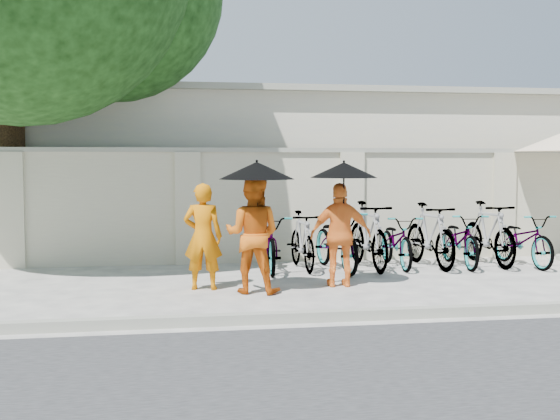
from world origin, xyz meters
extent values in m
plane|color=beige|center=(0.00, 0.00, 0.00)|extent=(80.00, 80.00, 0.00)
cube|color=gray|center=(0.00, -1.70, 0.06)|extent=(40.00, 0.16, 0.12)
cube|color=beige|center=(1.00, 3.20, 1.00)|extent=(20.00, 0.30, 2.00)
cube|color=beige|center=(2.00, 7.00, 1.60)|extent=(14.00, 6.00, 3.20)
cylinder|color=brown|center=(-4.20, 3.90, 2.20)|extent=(0.60, 0.60, 4.40)
imported|color=#D47005|center=(-0.87, 0.54, 0.76)|extent=(0.62, 0.47, 1.53)
imported|color=#D65C10|center=(-0.20, 0.18, 0.82)|extent=(0.97, 0.87, 1.64)
cylinder|color=black|center=(-0.15, 0.10, 1.32)|extent=(0.02, 0.02, 0.78)
cone|color=black|center=(-0.15, 0.10, 1.71)|extent=(1.05, 1.05, 0.24)
imported|color=orange|center=(1.14, 0.46, 0.76)|extent=(0.92, 0.45, 1.52)
cylinder|color=black|center=(1.16, 0.38, 1.29)|extent=(0.02, 0.02, 0.85)
cone|color=black|center=(1.16, 0.38, 1.71)|extent=(0.97, 0.97, 0.22)
imported|color=#B2B2B2|center=(0.33, 2.00, 0.48)|extent=(0.76, 1.85, 0.95)
imported|color=#B2B2B2|center=(0.88, 2.10, 0.50)|extent=(0.52, 1.67, 0.99)
imported|color=#B2B2B2|center=(1.44, 1.93, 0.50)|extent=(0.88, 1.99, 1.01)
imported|color=#B2B2B2|center=(2.00, 1.98, 0.58)|extent=(0.62, 1.94, 1.15)
imported|color=#B2B2B2|center=(2.56, 2.11, 0.45)|extent=(0.66, 1.75, 0.91)
imported|color=#B2B2B2|center=(3.12, 2.01, 0.56)|extent=(0.68, 1.89, 1.11)
imported|color=#B2B2B2|center=(3.68, 2.01, 0.47)|extent=(0.75, 1.82, 0.94)
imported|color=#B2B2B2|center=(4.24, 2.09, 0.56)|extent=(0.60, 1.90, 1.13)
imported|color=#B2B2B2|center=(4.80, 1.90, 0.46)|extent=(0.78, 1.81, 0.92)
camera|label=1|loc=(-1.41, -9.47, 1.84)|focal=45.00mm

